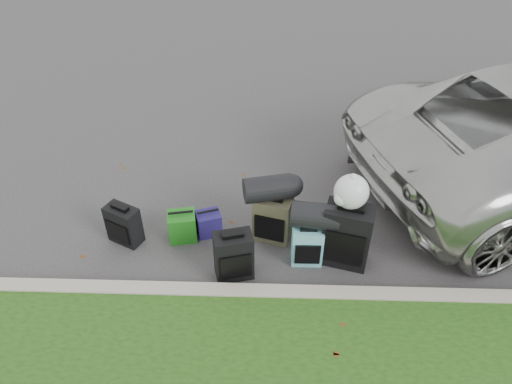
{
  "coord_description": "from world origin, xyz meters",
  "views": [
    {
      "loc": [
        0.05,
        -4.55,
        4.41
      ],
      "look_at": [
        -0.1,
        0.2,
        0.55
      ],
      "focal_mm": 35.0,
      "sensor_mm": 36.0,
      "label": 1
    }
  ],
  "objects_px": {
    "suitcase_large_black_left": "(234,256)",
    "suitcase_small_black": "(124,225)",
    "suitcase_teal": "(307,246)",
    "tote_green": "(182,226)",
    "suitcase_olive": "(273,218)",
    "suitcase_large_black_right": "(347,235)",
    "tote_navy": "(209,223)"
  },
  "relations": [
    {
      "from": "suitcase_teal",
      "to": "suitcase_large_black_right",
      "type": "bearing_deg",
      "value": 3.18
    },
    {
      "from": "tote_navy",
      "to": "suitcase_olive",
      "type": "bearing_deg",
      "value": -22.31
    },
    {
      "from": "suitcase_small_black",
      "to": "suitcase_large_black_right",
      "type": "height_order",
      "value": "suitcase_large_black_right"
    },
    {
      "from": "suitcase_olive",
      "to": "tote_navy",
      "type": "bearing_deg",
      "value": -168.08
    },
    {
      "from": "tote_green",
      "to": "suitcase_olive",
      "type": "bearing_deg",
      "value": -7.99
    },
    {
      "from": "suitcase_large_black_left",
      "to": "suitcase_olive",
      "type": "height_order",
      "value": "suitcase_olive"
    },
    {
      "from": "suitcase_small_black",
      "to": "suitcase_olive",
      "type": "bearing_deg",
      "value": 30.34
    },
    {
      "from": "suitcase_large_black_right",
      "to": "suitcase_small_black",
      "type": "bearing_deg",
      "value": -170.48
    },
    {
      "from": "suitcase_teal",
      "to": "tote_green",
      "type": "xyz_separation_m",
      "value": [
        -1.52,
        0.35,
        -0.07
      ]
    },
    {
      "from": "tote_green",
      "to": "tote_navy",
      "type": "height_order",
      "value": "tote_green"
    },
    {
      "from": "suitcase_large_black_left",
      "to": "suitcase_large_black_right",
      "type": "relative_size",
      "value": 0.76
    },
    {
      "from": "suitcase_olive",
      "to": "suitcase_teal",
      "type": "xyz_separation_m",
      "value": [
        0.4,
        -0.4,
        -0.05
      ]
    },
    {
      "from": "suitcase_large_black_left",
      "to": "suitcase_olive",
      "type": "relative_size",
      "value": 0.99
    },
    {
      "from": "suitcase_large_black_left",
      "to": "suitcase_large_black_right",
      "type": "height_order",
      "value": "suitcase_large_black_right"
    },
    {
      "from": "suitcase_teal",
      "to": "tote_navy",
      "type": "height_order",
      "value": "suitcase_teal"
    },
    {
      "from": "suitcase_teal",
      "to": "suitcase_large_black_right",
      "type": "distance_m",
      "value": 0.47
    },
    {
      "from": "suitcase_teal",
      "to": "suitcase_large_black_right",
      "type": "height_order",
      "value": "suitcase_large_black_right"
    },
    {
      "from": "suitcase_teal",
      "to": "suitcase_large_black_right",
      "type": "relative_size",
      "value": 0.63
    },
    {
      "from": "suitcase_small_black",
      "to": "suitcase_olive",
      "type": "distance_m",
      "value": 1.83
    },
    {
      "from": "suitcase_small_black",
      "to": "tote_navy",
      "type": "bearing_deg",
      "value": 35.88
    },
    {
      "from": "suitcase_small_black",
      "to": "suitcase_large_black_left",
      "type": "xyz_separation_m",
      "value": [
        1.38,
        -0.53,
        0.05
      ]
    },
    {
      "from": "suitcase_large_black_left",
      "to": "suitcase_small_black",
      "type": "bearing_deg",
      "value": 144.98
    },
    {
      "from": "suitcase_small_black",
      "to": "suitcase_large_black_right",
      "type": "xyz_separation_m",
      "value": [
        2.67,
        -0.26,
        0.15
      ]
    },
    {
      "from": "suitcase_small_black",
      "to": "suitcase_olive",
      "type": "relative_size",
      "value": 0.82
    },
    {
      "from": "suitcase_large_black_right",
      "to": "suitcase_teal",
      "type": "bearing_deg",
      "value": -161.07
    },
    {
      "from": "suitcase_teal",
      "to": "tote_green",
      "type": "bearing_deg",
      "value": 166.32
    },
    {
      "from": "suitcase_olive",
      "to": "tote_green",
      "type": "bearing_deg",
      "value": -161.91
    },
    {
      "from": "suitcase_olive",
      "to": "suitcase_large_black_right",
      "type": "relative_size",
      "value": 0.76
    },
    {
      "from": "suitcase_teal",
      "to": "tote_green",
      "type": "distance_m",
      "value": 1.56
    },
    {
      "from": "suitcase_large_black_left",
      "to": "suitcase_olive",
      "type": "xyz_separation_m",
      "value": [
        0.44,
        0.64,
        0.0
      ]
    },
    {
      "from": "suitcase_teal",
      "to": "tote_green",
      "type": "height_order",
      "value": "suitcase_teal"
    },
    {
      "from": "suitcase_large_black_right",
      "to": "tote_green",
      "type": "distance_m",
      "value": 2.01
    }
  ]
}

